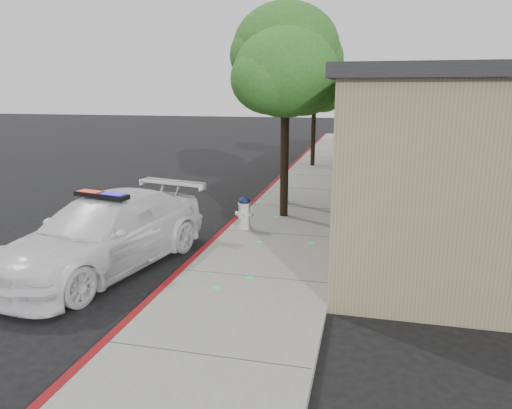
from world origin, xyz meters
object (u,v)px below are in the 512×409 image
object	(u,v)px
street_tree_near	(286,77)
fire_hydrant	(244,212)
clapboard_building	(456,140)
street_tree_mid	(287,54)
street_tree_far	(315,92)
police_car	(104,233)

from	to	relation	value
street_tree_near	fire_hydrant	bearing A→B (deg)	-117.10
clapboard_building	street_tree_near	size ratio (longest dim) A/B	3.87
clapboard_building	street_tree_mid	xyz separation A→B (m)	(-5.59, -2.44, 2.80)
street_tree_near	street_tree_far	size ratio (longest dim) A/B	1.14
fire_hydrant	street_tree_mid	distance (m)	5.46
street_tree_near	street_tree_mid	bearing A→B (deg)	99.58
clapboard_building	fire_hydrant	world-z (taller)	clapboard_building
clapboard_building	police_car	bearing A→B (deg)	-133.34
fire_hydrant	street_tree_near	world-z (taller)	street_tree_near
street_tree_near	police_car	bearing A→B (deg)	-123.13
fire_hydrant	street_tree_mid	size ratio (longest dim) A/B	0.14
fire_hydrant	street_tree_near	bearing A→B (deg)	73.28
police_car	street_tree_far	xyz separation A→B (m)	(2.80, 14.69, 2.92)
clapboard_building	police_car	xyz separation A→B (m)	(-8.42, -8.92, -1.33)
fire_hydrant	street_tree_near	size ratio (longest dim) A/B	0.17
street_tree_near	street_tree_far	distance (m)	9.94
police_car	fire_hydrant	world-z (taller)	police_car
street_tree_near	street_tree_mid	distance (m)	1.89
police_car	fire_hydrant	size ratio (longest dim) A/B	6.44
clapboard_building	fire_hydrant	xyz separation A→B (m)	(-6.12, -5.74, -1.52)
clapboard_building	fire_hydrant	size ratio (longest dim) A/B	23.18
clapboard_building	street_tree_far	xyz separation A→B (m)	(-5.62, 5.77, 1.59)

